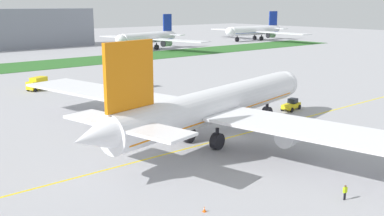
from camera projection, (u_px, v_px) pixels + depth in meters
ground_plane at (233, 138)px, 68.21m from camera, size 600.00×600.00×0.00m
apron_taxi_line at (230, 137)px, 68.66m from camera, size 280.00×0.36×0.01m
grass_median_strip at (10, 68)px, 143.52m from camera, size 320.00×24.00×0.10m
airliner_foreground at (213, 106)px, 65.31m from camera, size 49.26×79.24×15.92m
pushback_tug at (291, 105)px, 86.20m from camera, size 6.47×3.10×2.16m
ground_crew_wingwalker_port at (202, 117)px, 76.79m from camera, size 0.51×0.45×1.69m
ground_crew_marshaller_front at (345, 191)px, 46.43m from camera, size 0.57×0.30×1.65m
traffic_cone_starboard_wing at (204, 209)px, 43.92m from camera, size 0.36×0.36×0.58m
service_truck_baggage_loader at (118, 94)px, 94.03m from camera, size 5.14×4.22×2.98m
service_truck_fuel_bowser at (138, 82)px, 108.90m from camera, size 4.84×2.50×2.77m
service_truck_catering_van at (37, 83)px, 105.81m from camera, size 5.47×4.15×3.08m
parked_airliner_far_left at (149, 38)px, 199.70m from camera, size 39.20×61.03×15.55m
parked_airliner_far_centre at (256, 31)px, 251.55m from camera, size 44.74×69.92×16.05m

